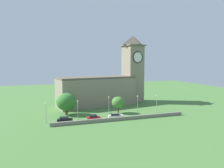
{
  "coord_description": "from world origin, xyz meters",
  "views": [
    {
      "loc": [
        -24.19,
        -66.64,
        17.83
      ],
      "look_at": [
        1.22,
        8.14,
        9.93
      ],
      "focal_mm": 35.41,
      "sensor_mm": 36.0,
      "label": 1
    }
  ],
  "objects_px": {
    "car_white": "(115,116)",
    "streetlamp_west_mid": "(78,107)",
    "church": "(108,84)",
    "tree_riverside_west": "(66,102)",
    "streetlamp_east_mid": "(138,102)",
    "streetlamp_west_end": "(46,109)",
    "car_black": "(65,120)",
    "car_red": "(93,118)",
    "tree_riverside_east": "(118,102)",
    "streetlamp_central": "(109,103)",
    "streetlamp_east_end": "(157,101)"
  },
  "relations": [
    {
      "from": "car_black",
      "to": "car_white",
      "type": "relative_size",
      "value": 1.01
    },
    {
      "from": "church",
      "to": "tree_riverside_west",
      "type": "height_order",
      "value": "church"
    },
    {
      "from": "car_white",
      "to": "tree_riverside_west",
      "type": "height_order",
      "value": "tree_riverside_west"
    },
    {
      "from": "streetlamp_west_mid",
      "to": "streetlamp_west_end",
      "type": "bearing_deg",
      "value": -173.21
    },
    {
      "from": "streetlamp_west_end",
      "to": "streetlamp_east_mid",
      "type": "relative_size",
      "value": 0.93
    },
    {
      "from": "car_black",
      "to": "tree_riverside_west",
      "type": "height_order",
      "value": "tree_riverside_west"
    },
    {
      "from": "tree_riverside_east",
      "to": "streetlamp_central",
      "type": "bearing_deg",
      "value": -136.28
    },
    {
      "from": "streetlamp_west_mid",
      "to": "streetlamp_central",
      "type": "relative_size",
      "value": 0.87
    },
    {
      "from": "church",
      "to": "tree_riverside_east",
      "type": "relative_size",
      "value": 6.65
    },
    {
      "from": "streetlamp_central",
      "to": "streetlamp_east_end",
      "type": "distance_m",
      "value": 18.32
    },
    {
      "from": "streetlamp_west_mid",
      "to": "streetlamp_east_mid",
      "type": "distance_m",
      "value": 20.55
    },
    {
      "from": "church",
      "to": "streetlamp_west_end",
      "type": "height_order",
      "value": "church"
    },
    {
      "from": "streetlamp_central",
      "to": "tree_riverside_west",
      "type": "relative_size",
      "value": 0.92
    },
    {
      "from": "streetlamp_west_mid",
      "to": "tree_riverside_east",
      "type": "height_order",
      "value": "streetlamp_west_mid"
    },
    {
      "from": "streetlamp_east_mid",
      "to": "streetlamp_west_end",
      "type": "bearing_deg",
      "value": -177.36
    },
    {
      "from": "church",
      "to": "car_white",
      "type": "relative_size",
      "value": 8.3
    },
    {
      "from": "streetlamp_west_mid",
      "to": "streetlamp_east_end",
      "type": "distance_m",
      "value": 28.11
    },
    {
      "from": "church",
      "to": "tree_riverside_west",
      "type": "distance_m",
      "value": 24.01
    },
    {
      "from": "church",
      "to": "tree_riverside_west",
      "type": "bearing_deg",
      "value": -144.03
    },
    {
      "from": "church",
      "to": "streetlamp_central",
      "type": "relative_size",
      "value": 5.68
    },
    {
      "from": "church",
      "to": "car_red",
      "type": "distance_m",
      "value": 28.0
    },
    {
      "from": "streetlamp_west_mid",
      "to": "streetlamp_east_mid",
      "type": "relative_size",
      "value": 0.93
    },
    {
      "from": "streetlamp_west_mid",
      "to": "tree_riverside_west",
      "type": "xyz_separation_m",
      "value": [
        -2.63,
        7.11,
        0.4
      ]
    },
    {
      "from": "tree_riverside_west",
      "to": "streetlamp_east_mid",
      "type": "bearing_deg",
      "value": -16.47
    },
    {
      "from": "church",
      "to": "streetlamp_west_end",
      "type": "bearing_deg",
      "value": -139.6
    },
    {
      "from": "streetlamp_west_end",
      "to": "tree_riverside_west",
      "type": "bearing_deg",
      "value": 50.21
    },
    {
      "from": "streetlamp_west_end",
      "to": "streetlamp_east_end",
      "type": "relative_size",
      "value": 0.95
    },
    {
      "from": "car_red",
      "to": "tree_riverside_east",
      "type": "height_order",
      "value": "tree_riverside_east"
    },
    {
      "from": "streetlamp_central",
      "to": "tree_riverside_west",
      "type": "height_order",
      "value": "tree_riverside_west"
    },
    {
      "from": "car_black",
      "to": "streetlamp_east_mid",
      "type": "distance_m",
      "value": 25.14
    },
    {
      "from": "streetlamp_east_mid",
      "to": "streetlamp_east_end",
      "type": "xyz_separation_m",
      "value": [
        7.56,
        0.28,
        -0.08
      ]
    },
    {
      "from": "car_black",
      "to": "car_red",
      "type": "distance_m",
      "value": 8.56
    },
    {
      "from": "car_red",
      "to": "streetlamp_east_mid",
      "type": "distance_m",
      "value": 16.95
    },
    {
      "from": "car_black",
      "to": "streetlamp_east_mid",
      "type": "relative_size",
      "value": 0.74
    },
    {
      "from": "streetlamp_west_end",
      "to": "tree_riverside_west",
      "type": "height_order",
      "value": "tree_riverside_west"
    },
    {
      "from": "streetlamp_east_end",
      "to": "tree_riverside_west",
      "type": "xyz_separation_m",
      "value": [
        -30.74,
        6.57,
        0.19
      ]
    },
    {
      "from": "church",
      "to": "car_black",
      "type": "distance_m",
      "value": 31.98
    },
    {
      "from": "streetlamp_central",
      "to": "streetlamp_east_mid",
      "type": "relative_size",
      "value": 1.07
    },
    {
      "from": "streetlamp_east_end",
      "to": "tree_riverside_east",
      "type": "xyz_separation_m",
      "value": [
        -13.36,
        3.19,
        -0.44
      ]
    },
    {
      "from": "streetlamp_west_end",
      "to": "streetlamp_west_mid",
      "type": "relative_size",
      "value": 1.01
    },
    {
      "from": "streetlamp_west_mid",
      "to": "tree_riverside_west",
      "type": "height_order",
      "value": "tree_riverside_west"
    },
    {
      "from": "tree_riverside_west",
      "to": "tree_riverside_east",
      "type": "xyz_separation_m",
      "value": [
        17.38,
        -3.38,
        -0.63
      ]
    },
    {
      "from": "streetlamp_west_mid",
      "to": "streetlamp_east_mid",
      "type": "height_order",
      "value": "streetlamp_east_mid"
    },
    {
      "from": "car_red",
      "to": "streetlamp_east_end",
      "type": "distance_m",
      "value": 24.34
    },
    {
      "from": "church",
      "to": "streetlamp_east_end",
      "type": "bearing_deg",
      "value": -60.49
    },
    {
      "from": "car_white",
      "to": "streetlamp_west_mid",
      "type": "distance_m",
      "value": 12.15
    },
    {
      "from": "church",
      "to": "streetlamp_west_mid",
      "type": "relative_size",
      "value": 6.55
    },
    {
      "from": "car_black",
      "to": "car_red",
      "type": "bearing_deg",
      "value": -6.2
    },
    {
      "from": "car_black",
      "to": "streetlamp_west_mid",
      "type": "height_order",
      "value": "streetlamp_west_mid"
    },
    {
      "from": "streetlamp_west_mid",
      "to": "tree_riverside_east",
      "type": "relative_size",
      "value": 1.02
    }
  ]
}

